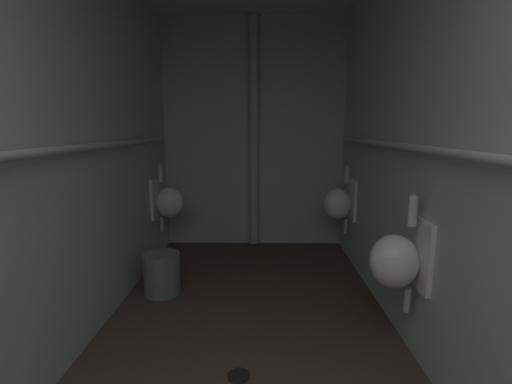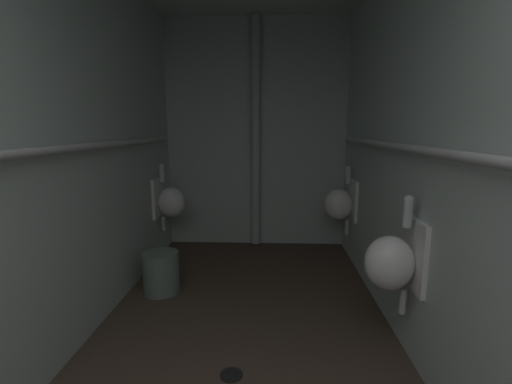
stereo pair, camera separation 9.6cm
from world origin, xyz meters
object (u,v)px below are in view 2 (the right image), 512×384
at_px(urinal_right_mid, 393,261).
at_px(standpipe_back_wall, 256,135).
at_px(urinal_left_mid, 169,201).
at_px(urinal_right_far, 341,203).
at_px(floor_drain, 231,375).
at_px(waste_bin, 161,272).

bearing_deg(urinal_right_mid, standpipe_back_wall, 113.09).
bearing_deg(urinal_left_mid, standpipe_back_wall, 26.35).
xyz_separation_m(urinal_right_mid, urinal_right_far, (0.00, 1.68, 0.00)).
bearing_deg(floor_drain, urinal_left_mid, 114.89).
relative_size(urinal_right_far, waste_bin, 2.05).
xyz_separation_m(urinal_right_far, waste_bin, (-1.73, -0.82, -0.47)).
relative_size(urinal_left_mid, waste_bin, 2.05).
height_order(urinal_right_mid, urinal_right_far, same).
xyz_separation_m(urinal_right_far, floor_drain, (-0.98, -1.90, -0.65)).
bearing_deg(urinal_right_far, standpipe_back_wall, 151.36).
distance_m(urinal_left_mid, urinal_right_mid, 2.55).
height_order(urinal_right_mid, waste_bin, urinal_right_mid).
distance_m(urinal_right_far, waste_bin, 1.97).
bearing_deg(urinal_right_far, floor_drain, -117.29).
height_order(urinal_right_mid, floor_drain, urinal_right_mid).
height_order(floor_drain, waste_bin, waste_bin).
xyz_separation_m(urinal_right_mid, standpipe_back_wall, (-0.93, 2.19, 0.71)).
relative_size(urinal_right_mid, waste_bin, 2.05).
relative_size(urinal_right_far, floor_drain, 5.39).
xyz_separation_m(standpipe_back_wall, floor_drain, (-0.04, -2.41, -1.36)).
height_order(urinal_right_far, standpipe_back_wall, standpipe_back_wall).
xyz_separation_m(urinal_left_mid, urinal_right_far, (1.88, -0.04, 0.00)).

